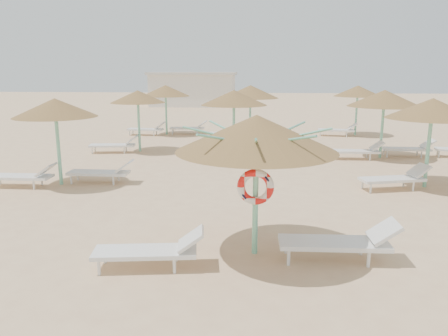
{
  "coord_description": "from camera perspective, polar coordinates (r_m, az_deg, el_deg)",
  "views": [
    {
      "loc": [
        0.53,
        -7.9,
        3.5
      ],
      "look_at": [
        -0.26,
        1.81,
        1.3
      ],
      "focal_mm": 35.0,
      "sensor_mm": 36.0,
      "label": 1
    }
  ],
  "objects": [
    {
      "name": "ground",
      "position": [
        8.66,
        0.79,
        -11.12
      ],
      "size": [
        120.0,
        120.0,
        0.0
      ],
      "primitive_type": "plane",
      "color": "#DCB486",
      "rests_on": "ground"
    },
    {
      "name": "main_palapa",
      "position": [
        8.06,
        4.26,
        4.44
      ],
      "size": [
        3.01,
        3.01,
        2.7
      ],
      "color": "#76CDAA",
      "rests_on": "ground"
    },
    {
      "name": "lounger_main_a",
      "position": [
        8.06,
        -9.31,
        -10.52
      ],
      "size": [
        2.04,
        0.85,
        0.72
      ],
      "rotation": [
        0.0,
        0.0,
        0.13
      ],
      "color": "white",
      "rests_on": "ground"
    },
    {
      "name": "lounger_main_b",
      "position": [
        8.52,
        15.11,
        -9.24
      ],
      "size": [
        2.19,
        0.72,
        0.79
      ],
      "rotation": [
        0.0,
        0.0,
        0.03
      ],
      "color": "white",
      "rests_on": "ground"
    },
    {
      "name": "palapa_field",
      "position": [
        18.28,
        10.45,
        8.76
      ],
      "size": [
        19.66,
        13.93,
        2.73
      ],
      "color": "#76CDAA",
      "rests_on": "ground"
    },
    {
      "name": "service_hut",
      "position": [
        43.44,
        -4.06,
        10.26
      ],
      "size": [
        8.4,
        4.4,
        3.25
      ],
      "color": "silver",
      "rests_on": "ground"
    }
  ]
}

